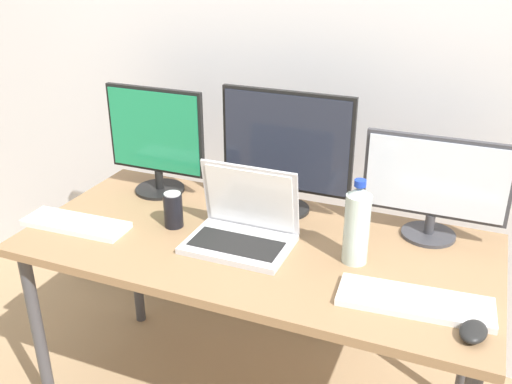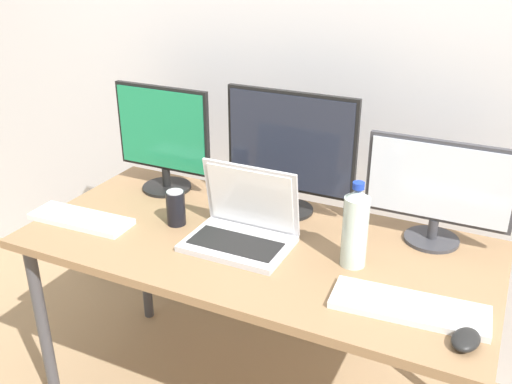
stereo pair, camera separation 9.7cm
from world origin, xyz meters
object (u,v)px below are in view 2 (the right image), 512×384
(monitor_center, at_px, (290,149))
(laptop_silver, at_px, (243,226))
(monitor_right, at_px, (439,189))
(keyboard_main, at_px, (409,307))
(monitor_left, at_px, (163,137))
(keyboard_aux, at_px, (81,219))
(mouse_by_keyboard, at_px, (466,340))
(water_bottle, at_px, (356,227))
(soda_can_near_keyboard, at_px, (176,208))
(work_desk, at_px, (256,258))

(monitor_center, distance_m, laptop_silver, 0.33)
(monitor_right, bearing_deg, keyboard_main, -87.98)
(keyboard_main, bearing_deg, monitor_left, 154.89)
(monitor_left, height_order, keyboard_main, monitor_left)
(keyboard_aux, height_order, mouse_by_keyboard, mouse_by_keyboard)
(keyboard_aux, bearing_deg, mouse_by_keyboard, -6.70)
(monitor_right, distance_m, water_bottle, 0.32)
(laptop_silver, relative_size, soda_can_near_keyboard, 2.67)
(work_desk, bearing_deg, water_bottle, 0.75)
(monitor_right, relative_size, keyboard_main, 1.11)
(laptop_silver, height_order, soda_can_near_keyboard, laptop_silver)
(monitor_center, bearing_deg, water_bottle, -37.80)
(monitor_right, height_order, water_bottle, monitor_right)
(work_desk, distance_m, soda_can_near_keyboard, 0.33)
(keyboard_main, xyz_separation_m, mouse_by_keyboard, (0.16, -0.08, 0.01))
(monitor_center, height_order, soda_can_near_keyboard, monitor_center)
(monitor_center, xyz_separation_m, mouse_by_keyboard, (0.69, -0.50, -0.23))
(keyboard_main, relative_size, mouse_by_keyboard, 4.16)
(laptop_silver, relative_size, keyboard_aux, 0.89)
(monitor_right, bearing_deg, soda_can_near_keyboard, -162.47)
(monitor_left, height_order, monitor_center, monitor_center)
(monitor_center, height_order, monitor_right, monitor_center)
(monitor_right, xyz_separation_m, laptop_silver, (-0.56, -0.27, -0.13))
(soda_can_near_keyboard, bearing_deg, keyboard_aux, -157.00)
(monitor_center, distance_m, soda_can_near_keyboard, 0.45)
(monitor_center, bearing_deg, monitor_right, 0.03)
(keyboard_main, height_order, soda_can_near_keyboard, soda_can_near_keyboard)
(keyboard_aux, bearing_deg, water_bottle, 6.62)
(monitor_left, xyz_separation_m, water_bottle, (0.84, -0.23, -0.09))
(monitor_left, bearing_deg, soda_can_near_keyboard, -49.69)
(monitor_left, bearing_deg, keyboard_main, -20.55)
(monitor_right, relative_size, laptop_silver, 1.39)
(work_desk, bearing_deg, monitor_right, 25.73)
(monitor_center, distance_m, keyboard_main, 0.71)
(laptop_silver, bearing_deg, work_desk, 28.85)
(monitor_left, bearing_deg, water_bottle, -15.02)
(monitor_right, bearing_deg, monitor_center, -179.97)
(work_desk, bearing_deg, keyboard_main, -16.83)
(monitor_center, xyz_separation_m, keyboard_main, (0.53, -0.42, -0.23))
(laptop_silver, distance_m, mouse_by_keyboard, 0.77)
(work_desk, xyz_separation_m, keyboard_aux, (-0.62, -0.14, 0.08))
(keyboard_main, relative_size, keyboard_aux, 1.11)
(monitor_center, distance_m, monitor_right, 0.52)
(work_desk, xyz_separation_m, mouse_by_keyboard, (0.70, -0.25, 0.08))
(monitor_left, height_order, soda_can_near_keyboard, monitor_left)
(keyboard_aux, bearing_deg, monitor_center, 29.89)
(monitor_center, height_order, mouse_by_keyboard, monitor_center)
(laptop_silver, bearing_deg, monitor_right, 25.95)
(work_desk, bearing_deg, laptop_silver, -151.15)
(work_desk, xyz_separation_m, laptop_silver, (-0.04, -0.02, 0.12))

